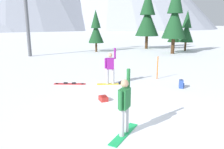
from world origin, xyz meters
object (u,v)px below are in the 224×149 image
at_px(snowboarder_foreground, 124,105).
at_px(pine_tree_slender, 175,15).
at_px(backpack_red, 103,98).
at_px(pine_tree_short, 96,29).
at_px(backpack_blue, 181,84).
at_px(pine_tree_broad, 147,16).
at_px(snowboarder_midground, 110,67).
at_px(trail_marker_pole, 157,68).
at_px(pine_tree_tall, 187,29).
at_px(loose_snowboard_near_left, 70,84).
at_px(pine_tree_leaning, 174,33).

bearing_deg(snowboarder_foreground, pine_tree_slender, 62.65).
distance_m(backpack_red, pine_tree_short, 17.66).
relative_size(backpack_blue, pine_tree_broad, 0.06).
distance_m(backpack_blue, pine_tree_short, 16.62).
bearing_deg(snowboarder_foreground, pine_tree_broad, 71.73).
xyz_separation_m(backpack_blue, pine_tree_broad, (3.64, 18.59, 4.13)).
relative_size(snowboarder_midground, backpack_blue, 4.34).
xyz_separation_m(backpack_red, pine_tree_broad, (7.95, 19.98, 4.23)).
relative_size(backpack_blue, pine_tree_slender, 0.06).
relative_size(trail_marker_pole, pine_tree_tall, 0.28).
distance_m(pine_tree_slender, pine_tree_tall, 3.97).
height_order(loose_snowboard_near_left, pine_tree_short, pine_tree_short).
height_order(trail_marker_pole, pine_tree_broad, pine_tree_broad).
distance_m(snowboarder_midground, pine_tree_leaning, 20.63).
relative_size(snowboarder_foreground, pine_tree_short, 0.40).
distance_m(snowboarder_foreground, pine_tree_tall, 23.28).
distance_m(loose_snowboard_near_left, pine_tree_leaning, 21.76).
height_order(loose_snowboard_near_left, pine_tree_broad, pine_tree_broad).
xyz_separation_m(snowboarder_foreground, pine_tree_short, (0.47, 20.50, 1.78)).
bearing_deg(loose_snowboard_near_left, snowboarder_midground, -8.34).
height_order(snowboarder_foreground, backpack_red, snowboarder_foreground).
bearing_deg(pine_tree_leaning, backpack_blue, -112.19).
relative_size(backpack_blue, pine_tree_tall, 0.09).
xyz_separation_m(backpack_red, backpack_blue, (4.30, 1.38, 0.10)).
bearing_deg(snowboarder_midground, loose_snowboard_near_left, 171.66).
relative_size(backpack_red, backpack_blue, 1.16).
xyz_separation_m(trail_marker_pole, pine_tree_slender, (5.74, 11.06, 3.59)).
xyz_separation_m(loose_snowboard_near_left, pine_tree_broad, (9.58, 17.02, 4.32)).
bearing_deg(backpack_blue, pine_tree_broad, 78.91).
height_order(pine_tree_slender, pine_tree_tall, pine_tree_slender).
relative_size(loose_snowboard_near_left, backpack_red, 3.39).
relative_size(snowboarder_foreground, backpack_red, 3.70).
distance_m(snowboarder_midground, pine_tree_broad, 19.12).
xyz_separation_m(loose_snowboard_near_left, pine_tree_short, (2.44, 14.48, 2.71)).
relative_size(snowboarder_foreground, pine_tree_slender, 0.26).
xyz_separation_m(pine_tree_slender, pine_tree_tall, (2.73, 2.42, -1.56)).
xyz_separation_m(backpack_blue, pine_tree_slender, (5.12, 13.11, 4.08)).
relative_size(pine_tree_slender, pine_tree_tall, 1.57).
distance_m(loose_snowboard_near_left, backpack_blue, 6.14).
distance_m(snowboarder_foreground, trail_marker_pole, 7.31).
relative_size(trail_marker_pole, pine_tree_broad, 0.18).
bearing_deg(pine_tree_short, snowboarder_midground, -90.64).
distance_m(pine_tree_broad, pine_tree_leaning, 4.47).
xyz_separation_m(backpack_blue, trail_marker_pole, (-0.62, 2.06, 0.49)).
xyz_separation_m(snowboarder_foreground, backpack_red, (-0.34, 3.06, -0.84)).
bearing_deg(snowboarder_foreground, snowboarder_midground, 86.93).
bearing_deg(pine_tree_tall, snowboarder_midground, -128.82).
bearing_deg(backpack_red, snowboarder_foreground, -83.63).
xyz_separation_m(loose_snowboard_near_left, backpack_red, (1.63, -2.96, 0.09)).
relative_size(backpack_red, pine_tree_broad, 0.07).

